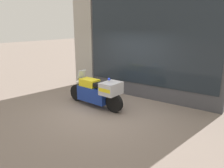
{
  "coord_description": "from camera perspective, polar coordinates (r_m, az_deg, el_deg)",
  "views": [
    {
      "loc": [
        3.92,
        -5.26,
        2.66
      ],
      "look_at": [
        -0.24,
        0.61,
        0.72
      ],
      "focal_mm": 35.0,
      "sensor_mm": 36.0,
      "label": 1
    }
  ],
  "objects": [
    {
      "name": "window_display",
      "position": [
        8.38,
        9.31,
        -0.32
      ],
      "size": [
        4.74,
        0.3,
        1.93
      ],
      "color": "slate",
      "rests_on": "ground"
    },
    {
      "name": "ground_plane",
      "position": [
        7.08,
        -1.26,
        -6.99
      ],
      "size": [
        60.0,
        60.0,
        0.0
      ],
      "primitive_type": "plane",
      "color": "gray"
    },
    {
      "name": "paramedic_motorcycle",
      "position": [
        7.23,
        -3.78,
        -1.95
      ],
      "size": [
        2.31,
        0.69,
        1.17
      ],
      "rotation": [
        0.0,
        0.0,
        3.07
      ],
      "color": "black",
      "rests_on": "ground"
    },
    {
      "name": "shop_building",
      "position": [
        8.48,
        4.47,
        11.01
      ],
      "size": [
        6.16,
        0.55,
        4.11
      ],
      "color": "#424247",
      "rests_on": "ground"
    }
  ]
}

